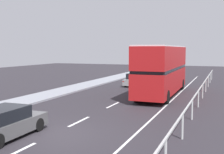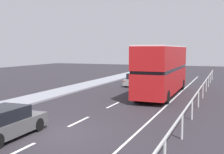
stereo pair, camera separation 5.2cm
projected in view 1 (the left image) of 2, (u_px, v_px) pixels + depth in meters
The scene contains 6 objects.
ground_plane at pixel (54, 135), 13.56m from camera, with size 75.98×120.00×0.10m, color #2B272E.
lane_paint_markings at pixel (147, 105), 20.57m from camera, with size 3.71×46.00×0.01m.
bridge_side_railing at pixel (198, 93), 19.71m from camera, with size 0.10×42.00×1.17m.
double_decker_bus_red at pixel (162, 69), 24.84m from camera, with size 2.64×11.18×4.25m.
hatchback_car_near at pixel (4, 123), 12.88m from camera, with size 1.87×4.18×1.38m.
sedan_car_ahead at pixel (137, 80), 31.46m from camera, with size 1.92×4.37×1.38m.
Camera 1 is at (7.38, -11.32, 3.94)m, focal length 46.38 mm.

